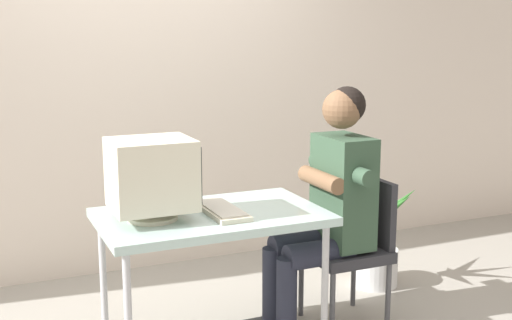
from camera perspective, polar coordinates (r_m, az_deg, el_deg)
wall_back at (r=4.61m, az=-6.52°, el=9.39°), size 8.00×0.10×3.00m
desk at (r=3.32m, az=-3.89°, el=-5.54°), size 1.12×0.69×0.74m
crt_monitor at (r=3.18m, az=-9.01°, el=-1.29°), size 0.40×0.34×0.39m
keyboard at (r=3.31m, az=-3.11°, el=-4.30°), size 0.17×0.45×0.03m
office_chair at (r=3.76m, az=8.51°, el=-7.01°), size 0.42×0.42×0.83m
person_seated at (r=3.60m, az=6.34°, el=-3.40°), size 0.68×0.57×1.34m
potted_plant at (r=4.37m, az=10.31°, el=-7.39°), size 0.56×0.52×0.70m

